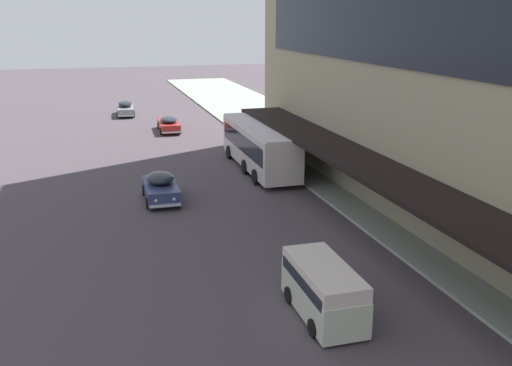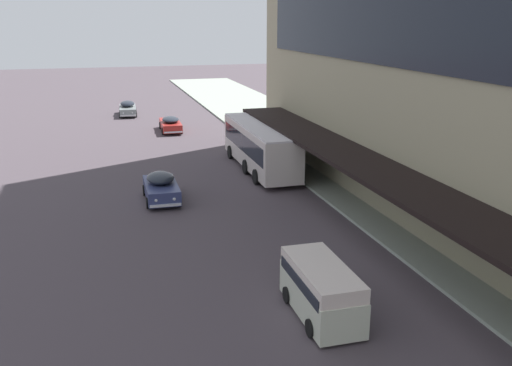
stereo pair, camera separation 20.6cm
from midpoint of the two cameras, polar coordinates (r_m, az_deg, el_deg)
The scene contains 5 objects.
transit_bus_kerbside_front at distance 40.14m, azimuth 0.17°, elevation 3.89°, with size 2.84×11.26×3.20m.
sedan_oncoming_front at distance 64.81m, azimuth -13.02°, elevation 7.29°, with size 2.07×5.03×1.56m.
sedan_oncoming_rear at distance 54.78m, azimuth -8.83°, elevation 5.86°, with size 2.04×5.04×1.42m.
sedan_lead_mid at distance 34.05m, azimuth -9.68°, elevation -0.42°, with size 2.03×4.40×1.65m.
vw_van at distance 21.06m, azimuth 6.36°, elevation -10.25°, with size 1.93×4.56×1.96m.
Camera 1 is at (-6.85, -8.03, 10.48)m, focal length 40.00 mm.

